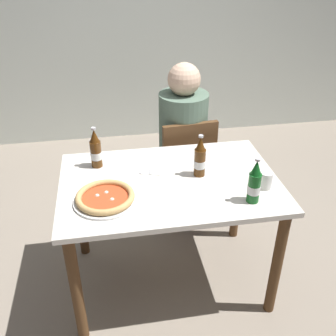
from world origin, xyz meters
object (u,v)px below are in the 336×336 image
(pizza_margherita_near, at_px, (105,198))
(napkin_with_cutlery, at_px, (148,166))
(dining_table_main, at_px, (169,197))
(chair_behind_table, at_px, (185,164))
(diner_seated, at_px, (183,149))
(beer_bottle_left, at_px, (96,150))
(beer_bottle_center, at_px, (200,159))
(paper_cup, at_px, (265,180))
(beer_bottle_right, at_px, (254,184))

(pizza_margherita_near, relative_size, napkin_with_cutlery, 1.46)
(dining_table_main, height_order, chair_behind_table, chair_behind_table)
(diner_seated, relative_size, beer_bottle_left, 4.89)
(beer_bottle_center, relative_size, paper_cup, 2.60)
(diner_seated, bearing_deg, paper_cup, -71.16)
(dining_table_main, xyz_separation_m, pizza_margherita_near, (-0.35, -0.14, 0.13))
(pizza_margherita_near, bearing_deg, beer_bottle_center, 17.73)
(chair_behind_table, bearing_deg, diner_seated, -87.82)
(pizza_margherita_near, xyz_separation_m, beer_bottle_left, (-0.04, 0.36, 0.08))
(chair_behind_table, height_order, beer_bottle_right, beer_bottle_right)
(beer_bottle_center, xyz_separation_m, beer_bottle_right, (0.21, -0.29, 0.00))
(pizza_margherita_near, bearing_deg, diner_seated, 54.71)
(pizza_margherita_near, relative_size, beer_bottle_center, 1.32)
(beer_bottle_right, bearing_deg, diner_seated, 100.49)
(chair_behind_table, distance_m, beer_bottle_center, 0.69)
(beer_bottle_right, distance_m, napkin_with_cutlery, 0.65)
(dining_table_main, relative_size, diner_seated, 0.99)
(dining_table_main, relative_size, chair_behind_table, 1.41)
(chair_behind_table, xyz_separation_m, diner_seated, (-0.01, 0.05, 0.10))
(beer_bottle_left, bearing_deg, pizza_margherita_near, -84.29)
(chair_behind_table, relative_size, paper_cup, 8.95)
(napkin_with_cutlery, bearing_deg, pizza_margherita_near, -129.58)
(diner_seated, relative_size, beer_bottle_right, 4.89)
(beer_bottle_right, bearing_deg, pizza_margherita_near, 170.57)
(dining_table_main, relative_size, beer_bottle_left, 4.86)
(diner_seated, height_order, beer_bottle_left, diner_seated)
(beer_bottle_left, height_order, beer_bottle_center, same)
(chair_behind_table, xyz_separation_m, beer_bottle_left, (-0.61, -0.39, 0.37))
(dining_table_main, xyz_separation_m, chair_behind_table, (0.22, 0.61, -0.15))
(diner_seated, distance_m, pizza_margherita_near, 1.00)
(chair_behind_table, bearing_deg, napkin_with_cutlery, 48.71)
(dining_table_main, distance_m, paper_cup, 0.54)
(diner_seated, distance_m, beer_bottle_center, 0.69)
(chair_behind_table, relative_size, beer_bottle_right, 3.44)
(dining_table_main, relative_size, napkin_with_cutlery, 5.37)
(napkin_with_cutlery, xyz_separation_m, paper_cup, (0.59, -0.32, 0.04))
(napkin_with_cutlery, bearing_deg, paper_cup, -28.58)
(paper_cup, bearing_deg, beer_bottle_center, 149.42)
(pizza_margherita_near, xyz_separation_m, beer_bottle_center, (0.53, 0.17, 0.08))
(beer_bottle_left, distance_m, napkin_with_cutlery, 0.31)
(diner_seated, height_order, beer_bottle_center, diner_seated)
(chair_behind_table, xyz_separation_m, paper_cup, (0.27, -0.76, 0.32))
(diner_seated, xyz_separation_m, beer_bottle_center, (-0.04, -0.63, 0.27))
(beer_bottle_center, distance_m, napkin_with_cutlery, 0.32)
(diner_seated, height_order, pizza_margherita_near, diner_seated)
(beer_bottle_left, bearing_deg, dining_table_main, -29.96)
(chair_behind_table, xyz_separation_m, napkin_with_cutlery, (-0.32, -0.44, 0.27))
(dining_table_main, bearing_deg, beer_bottle_left, 150.04)
(beer_bottle_left, bearing_deg, chair_behind_table, 32.34)
(dining_table_main, height_order, diner_seated, diner_seated)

